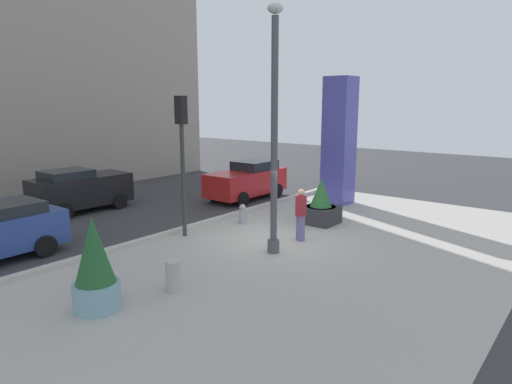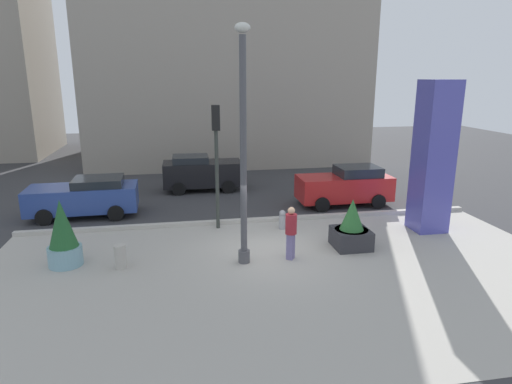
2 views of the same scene
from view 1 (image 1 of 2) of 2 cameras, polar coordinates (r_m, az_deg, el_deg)
name	(u,v)px [view 1 (image 1 of 2)]	position (r m, az deg, el deg)	size (l,w,h in m)	color
ground_plane	(191,220)	(17.36, -8.23, -3.59)	(60.00, 60.00, 0.00)	#38383A
plaza_pavement	(329,252)	(13.78, 9.32, -7.58)	(18.00, 10.00, 0.02)	#ADA89E
curb_strip	(208,222)	(16.72, -6.17, -3.82)	(18.00, 0.24, 0.16)	#B7B2A8
lamp_post	(274,137)	(12.89, 2.34, 6.98)	(0.44, 0.44, 7.08)	#4C4C51
art_pillar_blue	(339,141)	(20.06, 10.54, 6.37)	(1.15, 1.15, 5.54)	#4C4CAD
potted_plant_mid_plaza	(321,206)	(16.75, 8.25, -1.72)	(1.18, 1.18, 1.70)	#2D2D33
potted_plant_near_left	(95,268)	(10.30, -19.84, -9.04)	(1.02, 1.02, 2.10)	#7AA8B7
fire_hydrant	(243,214)	(16.60, -1.72, -2.84)	(0.36, 0.26, 0.75)	#99999E
concrete_bollard	(173,276)	(11.02, -10.53, -10.44)	(0.36, 0.36, 0.75)	#B2ADA3
traffic_light_far_side	(182,143)	(14.81, -9.43, 6.13)	(0.28, 0.42, 4.64)	#333833
car_far_lane	(247,180)	(20.88, -1.11, 1.51)	(4.14, 1.93, 1.74)	red
car_passing_lane	(80,189)	(19.82, -21.51, 0.30)	(3.94, 1.98, 1.78)	black
pedestrian_on_sidewalk	(301,212)	(14.51, 5.73, -2.56)	(0.50, 0.50, 1.72)	slate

